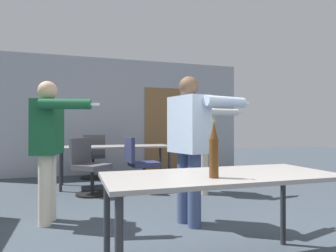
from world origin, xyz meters
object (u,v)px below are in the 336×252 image
object	(u,v)px
person_center_tall	(202,135)
beer_bottle	(214,151)
person_right_polo	(190,136)
office_chair_near_pushed	(93,158)
office_chair_mid_tucked	(89,168)
person_near_casual	(49,138)
office_chair_side_rolled	(140,166)

from	to	relation	value
person_center_tall	beer_bottle	bearing A→B (deg)	-30.77
person_right_polo	person_center_tall	bearing A→B (deg)	135.65
office_chair_near_pushed	person_right_polo	bearing A→B (deg)	-77.55
office_chair_mid_tucked	office_chair_near_pushed	bearing A→B (deg)	-140.11
office_chair_mid_tucked	beer_bottle	bearing A→B (deg)	58.47
person_right_polo	person_near_casual	distance (m)	1.60
office_chair_near_pushed	beer_bottle	distance (m)	4.69
person_center_tall	person_near_casual	world-z (taller)	same
person_center_tall	office_chair_mid_tucked	bearing A→B (deg)	-113.18
beer_bottle	office_chair_near_pushed	bearing A→B (deg)	96.33
person_near_casual	beer_bottle	world-z (taller)	person_near_casual
person_right_polo	office_chair_near_pushed	distance (m)	3.53
person_near_casual	office_chair_near_pushed	xyz separation A→B (m)	(0.67, 2.86, -0.52)
beer_bottle	person_near_casual	bearing A→B (deg)	123.62
person_right_polo	beer_bottle	bearing A→B (deg)	-30.14
office_chair_side_rolled	office_chair_mid_tucked	bearing A→B (deg)	-93.64
office_chair_side_rolled	beer_bottle	bearing A→B (deg)	-8.67
office_chair_mid_tucked	office_chair_near_pushed	distance (m)	1.51
office_chair_mid_tucked	beer_bottle	world-z (taller)	beer_bottle
person_near_casual	person_right_polo	bearing A→B (deg)	83.23
person_center_tall	office_chair_side_rolled	world-z (taller)	person_center_tall
person_right_polo	person_near_casual	xyz separation A→B (m)	(-1.51, 0.53, -0.02)
office_chair_mid_tucked	beer_bottle	distance (m)	3.25
person_right_polo	office_chair_near_pushed	world-z (taller)	person_right_polo
person_center_tall	person_near_casual	distance (m)	2.45
person_near_casual	office_chair_mid_tucked	bearing A→B (deg)	172.30
office_chair_mid_tucked	beer_bottle	xyz separation A→B (m)	(0.68, -3.14, 0.50)
person_center_tall	office_chair_mid_tucked	world-z (taller)	person_center_tall
office_chair_near_pushed	office_chair_mid_tucked	bearing A→B (deg)	-97.75
person_right_polo	beer_bottle	size ratio (longest dim) A/B	4.19
person_center_tall	office_chair_side_rolled	bearing A→B (deg)	-126.60
person_near_casual	person_center_tall	bearing A→B (deg)	123.94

